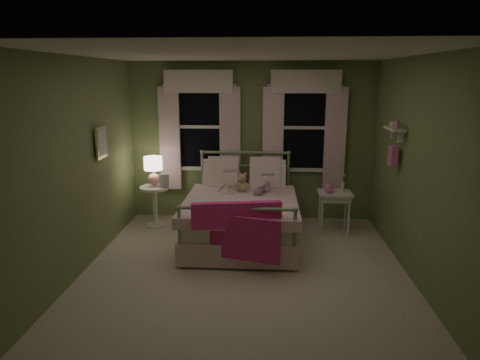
# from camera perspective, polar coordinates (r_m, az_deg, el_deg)

# --- Properties ---
(room_shell) EXTENTS (4.20, 4.20, 4.20)m
(room_shell) POSITION_cam_1_polar(r_m,az_deg,el_deg) (5.03, 0.66, 1.50)
(room_shell) COLOR beige
(room_shell) RESTS_ON ground
(bed) EXTENTS (1.58, 2.04, 1.18)m
(bed) POSITION_cam_1_polar(r_m,az_deg,el_deg) (6.26, 0.20, -4.73)
(bed) COLOR white
(bed) RESTS_ON ground
(pink_throw) EXTENTS (1.10, 0.37, 0.71)m
(pink_throw) POSITION_cam_1_polar(r_m,az_deg,el_deg) (5.22, -0.48, -5.93)
(pink_throw) COLOR #ED2E89
(pink_throw) RESTS_ON bed
(child_left) EXTENTS (0.33, 0.26, 0.80)m
(child_left) POSITION_cam_1_polar(r_m,az_deg,el_deg) (6.53, -2.02, 1.36)
(child_left) COLOR #F7D1DD
(child_left) RESTS_ON bed
(child_right) EXTENTS (0.43, 0.37, 0.79)m
(child_right) POSITION_cam_1_polar(r_m,az_deg,el_deg) (6.50, 2.90, 1.28)
(child_right) COLOR #F7D1DD
(child_right) RESTS_ON bed
(book_left) EXTENTS (0.22, 0.15, 0.26)m
(book_left) POSITION_cam_1_polar(r_m,az_deg,el_deg) (6.29, -2.24, 0.82)
(book_left) COLOR beige
(book_left) RESTS_ON child_left
(book_right) EXTENTS (0.21, 0.13, 0.26)m
(book_right) POSITION_cam_1_polar(r_m,az_deg,el_deg) (6.27, 2.86, 0.37)
(book_right) COLOR beige
(book_right) RESTS_ON child_right
(teddy_bear) EXTENTS (0.22, 0.18, 0.30)m
(teddy_bear) POSITION_cam_1_polar(r_m,az_deg,el_deg) (6.40, 0.35, -0.52)
(teddy_bear) COLOR tan
(teddy_bear) RESTS_ON bed
(nightstand_left) EXTENTS (0.46, 0.46, 0.65)m
(nightstand_left) POSITION_cam_1_polar(r_m,az_deg,el_deg) (7.00, -11.28, -2.70)
(nightstand_left) COLOR white
(nightstand_left) RESTS_ON ground
(table_lamp) EXTENTS (0.28, 0.28, 0.46)m
(table_lamp) POSITION_cam_1_polar(r_m,az_deg,el_deg) (6.87, -11.49, 1.59)
(table_lamp) COLOR #DC8285
(table_lamp) RESTS_ON nightstand_left
(book_nightstand) EXTENTS (0.17, 0.23, 0.02)m
(book_nightstand) POSITION_cam_1_polar(r_m,az_deg,el_deg) (6.84, -10.73, -0.99)
(book_nightstand) COLOR beige
(book_nightstand) RESTS_ON nightstand_left
(nightstand_right) EXTENTS (0.50, 0.40, 0.64)m
(nightstand_right) POSITION_cam_1_polar(r_m,az_deg,el_deg) (6.67, 12.50, -2.40)
(nightstand_right) COLOR white
(nightstand_right) RESTS_ON ground
(pink_toy) EXTENTS (0.14, 0.19, 0.14)m
(pink_toy) POSITION_cam_1_polar(r_m,az_deg,el_deg) (6.61, 11.73, -1.08)
(pink_toy) COLOR pink
(pink_toy) RESTS_ON nightstand_right
(bud_vase) EXTENTS (0.06, 0.06, 0.28)m
(bud_vase) POSITION_cam_1_polar(r_m,az_deg,el_deg) (6.68, 13.56, -0.31)
(bud_vase) COLOR white
(bud_vase) RESTS_ON nightstand_right
(window_left) EXTENTS (1.34, 0.13, 1.96)m
(window_left) POSITION_cam_1_polar(r_m,az_deg,el_deg) (7.07, -5.42, 7.62)
(window_left) COLOR black
(window_left) RESTS_ON room_shell
(window_right) EXTENTS (1.34, 0.13, 1.96)m
(window_right) POSITION_cam_1_polar(r_m,az_deg,el_deg) (7.01, 8.57, 7.48)
(window_right) COLOR black
(window_right) RESTS_ON room_shell
(wall_shelf) EXTENTS (0.15, 0.50, 0.60)m
(wall_shelf) POSITION_cam_1_polar(r_m,az_deg,el_deg) (5.91, 19.82, 4.72)
(wall_shelf) COLOR white
(wall_shelf) RESTS_ON room_shell
(framed_picture) EXTENTS (0.03, 0.32, 0.42)m
(framed_picture) POSITION_cam_1_polar(r_m,az_deg,el_deg) (6.00, -18.01, 4.75)
(framed_picture) COLOR beige
(framed_picture) RESTS_ON room_shell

